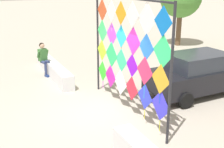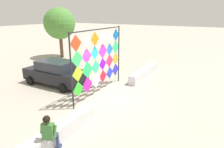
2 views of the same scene
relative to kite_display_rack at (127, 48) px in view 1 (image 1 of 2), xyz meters
name	(u,v)px [view 1 (image 1 of 2)]	position (x,y,z in m)	size (l,w,h in m)	color
ground	(97,112)	(-0.30, -0.87, -2.04)	(120.00, 120.00, 0.00)	#ADA393
plaza_ledge_left	(53,69)	(-4.65, -1.11, -1.75)	(4.47, 0.47, 0.58)	silver
kite_display_rack	(127,48)	(0.00, 0.00, 0.00)	(4.50, 0.09, 3.54)	#232328
seated_vendor	(44,57)	(-4.91, -1.44, -1.21)	(0.67, 0.56, 1.43)	navy
parked_car	(199,73)	(-0.27, 3.12, -1.27)	(1.99, 3.96, 1.52)	black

